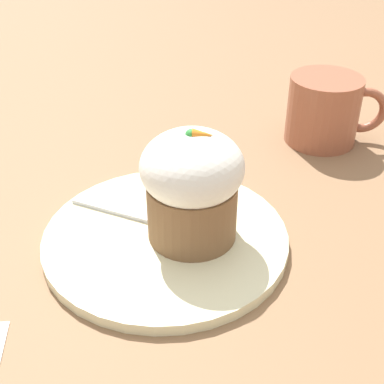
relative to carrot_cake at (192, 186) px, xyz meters
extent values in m
plane|color=#846042|center=(-0.02, 0.00, -0.06)|extent=(4.00, 4.00, 0.00)
cylinder|color=beige|center=(-0.02, 0.00, -0.06)|extent=(0.22, 0.22, 0.01)
cylinder|color=brown|center=(0.00, 0.00, -0.03)|extent=(0.08, 0.08, 0.05)
ellipsoid|color=white|center=(0.00, 0.00, 0.02)|extent=(0.09, 0.09, 0.06)
cone|color=orange|center=(0.01, 0.00, 0.05)|extent=(0.02, 0.01, 0.01)
sphere|color=green|center=(0.00, 0.00, 0.05)|extent=(0.01, 0.01, 0.01)
cube|color=silver|center=(-0.07, 0.03, -0.05)|extent=(0.09, 0.04, 0.00)
ellipsoid|color=silver|center=(-0.02, 0.01, -0.05)|extent=(0.04, 0.04, 0.01)
cylinder|color=#9E563D|center=(0.15, 0.20, -0.02)|extent=(0.08, 0.08, 0.08)
torus|color=#9E563D|center=(0.19, 0.20, -0.02)|extent=(0.06, 0.01, 0.06)
camera|label=1|loc=(0.01, -0.37, 0.24)|focal=50.00mm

